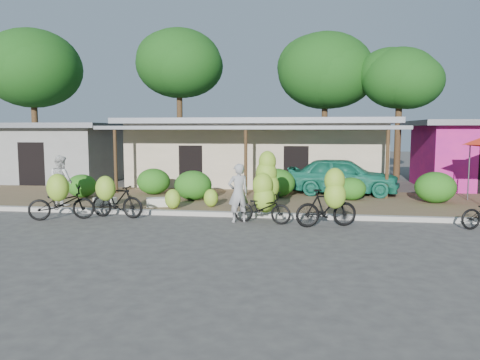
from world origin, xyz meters
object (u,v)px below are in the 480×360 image
Objects in this scene: tree_back_left at (30,67)px; sack_near at (159,202)px; vendor at (238,193)px; bystander at (61,181)px; bike_left at (115,198)px; bike_center at (264,194)px; tree_center_right at (322,69)px; bike_right at (329,203)px; tree_near_right at (396,77)px; bike_far_left at (61,200)px; sack_far at (105,201)px; tree_far_center at (177,62)px; teal_van at (342,176)px.

tree_back_left is 10.18× the size of sack_near.
bystander is (-6.58, 1.46, 0.12)m from vendor.
bike_left is 0.85× the size of bike_center.
tree_center_right is 4.84× the size of vendor.
bike_center is 2.04m from bike_right.
bike_center is 0.81m from vendor.
tree_center_right reaches higher than bike_center.
bike_far_left is (-12.38, -14.01, -5.12)m from tree_near_right.
sack_far is at bearing -48.59° from tree_back_left.
bike_center reaches higher than bike_right.
sack_far is at bearing 55.77° from bike_right.
bike_right is (16.81, -12.47, -5.74)m from tree_back_left.
sack_near is (3.01, -13.18, -6.74)m from tree_far_center.
sack_far is (-7.96, -13.75, -6.21)m from tree_center_right.
bike_far_left is 11.06m from teal_van.
tree_back_left is at bearing 35.16° from bike_right.
bystander is (7.54, -10.51, -5.46)m from tree_back_left.
tree_center_right is at bearing 8.64° from teal_van.
bike_center is 6.08m from sack_far.
bystander reaches higher than bike_right.
bike_center is at bearing -22.35° from sack_near.
bike_right is 2.74m from vendor.
tree_back_left is at bearing 75.70° from teal_van.
sack_near is 1.13× the size of sack_far.
bike_right reaches higher than sack_far.
tree_center_right is at bearing -49.36° from bike_far_left.
tree_center_right is 16.97m from bike_right.
bike_far_left is at bearing -117.63° from tree_center_right.
sack_far is 0.42× the size of bystander.
sack_near is at bearing 126.30° from teal_van.
bike_center is at bearing -64.98° from tree_far_center.
vendor is at bearing -40.31° from tree_back_left.
sack_near is (0.87, 1.77, -0.37)m from bike_left.
bike_right is at bearing 177.34° from teal_van.
tree_center_right is (17.00, 3.50, -0.01)m from tree_back_left.
tree_far_center is 12.07× the size of sack_far.
bike_center is at bearing -114.69° from tree_near_right.
tree_center_right is 16.41m from bike_center.
bystander is at bearing -138.26° from tree_near_right.
sack_far is at bearing -139.10° from bystander.
sack_far is at bearing -32.27° from bike_far_left.
vendor is (5.50, 0.53, 0.27)m from bike_far_left.
tree_near_right is at bearing -13.30° from bike_center.
tree_near_right reaches higher than bystander.
bystander is (-2.60, 1.43, 0.38)m from bike_left.
bystander is (-7.36, 1.26, 0.17)m from bike_center.
bystander is (-13.46, -12.01, -4.72)m from tree_near_right.
tree_center_right is at bearing 11.63° from tree_back_left.
tree_far_center is 9.03m from tree_center_right.
bike_right is at bearing -87.27° from bike_left.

